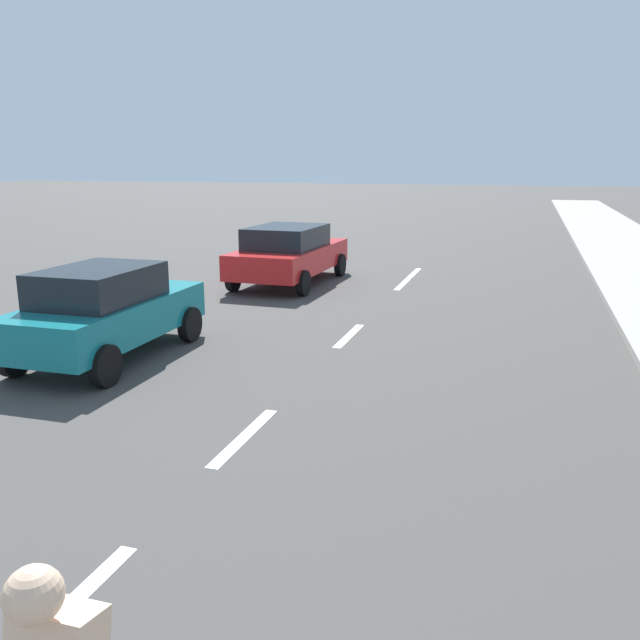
{
  "coord_description": "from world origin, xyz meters",
  "views": [
    {
      "loc": [
        3.08,
        3.49,
        3.25
      ],
      "look_at": [
        0.44,
        12.0,
        1.1
      ],
      "focal_mm": 37.05,
      "sensor_mm": 36.0,
      "label": 1
    }
  ],
  "objects": [
    {
      "name": "ground_plane",
      "position": [
        0.0,
        20.0,
        0.0
      ],
      "size": [
        160.0,
        160.0,
        0.0
      ],
      "primitive_type": "plane",
      "color": "#423F3D"
    },
    {
      "name": "lane_stripe_2",
      "position": [
        0.0,
        6.95,
        0.0
      ],
      "size": [
        0.16,
        1.8,
        0.01
      ],
      "primitive_type": "cube",
      "color": "white",
      "rests_on": "ground"
    },
    {
      "name": "lane_stripe_3",
      "position": [
        0.0,
        10.32,
        0.0
      ],
      "size": [
        0.16,
        1.8,
        0.01
      ],
      "primitive_type": "cube",
      "color": "white",
      "rests_on": "ground"
    },
    {
      "name": "lane_stripe_4",
      "position": [
        0.0,
        15.29,
        0.0
      ],
      "size": [
        0.16,
        1.8,
        0.01
      ],
      "primitive_type": "cube",
      "color": "white",
      "rests_on": "ground"
    },
    {
      "name": "lane_stripe_5",
      "position": [
        0.0,
        20.97,
        0.0
      ],
      "size": [
        0.16,
        1.8,
        0.01
      ],
      "primitive_type": "cube",
      "color": "white",
      "rests_on": "ground"
    },
    {
      "name": "lane_stripe_6",
      "position": [
        0.0,
        22.88,
        0.0
      ],
      "size": [
        0.16,
        1.8,
        0.01
      ],
      "primitive_type": "cube",
      "color": "white",
      "rests_on": "ground"
    },
    {
      "name": "parked_car_teal",
      "position": [
        -3.52,
        12.67,
        0.83
      ],
      "size": [
        1.84,
        3.9,
        1.57
      ],
      "rotation": [
        0.0,
        0.0,
        0.01
      ],
      "color": "#14727A",
      "rests_on": "ground"
    },
    {
      "name": "parked_car_red",
      "position": [
        -2.98,
        20.19,
        0.84
      ],
      "size": [
        2.19,
        4.61,
        1.57
      ],
      "rotation": [
        0.0,
        0.0,
        -0.03
      ],
      "color": "red",
      "rests_on": "ground"
    }
  ]
}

